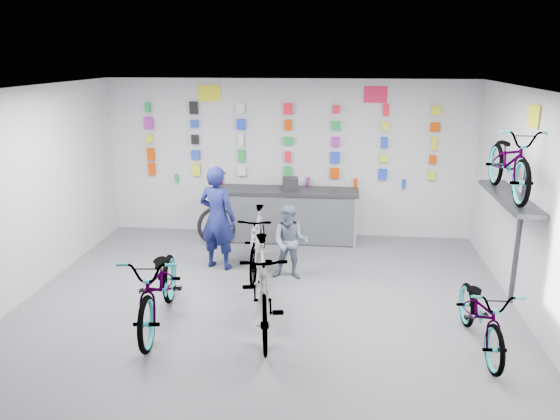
# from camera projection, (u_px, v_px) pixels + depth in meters

# --- Properties ---
(floor) EXTENTS (8.00, 8.00, 0.00)m
(floor) POSITION_uv_depth(u_px,v_px,m) (259.00, 329.00, 7.06)
(floor) COLOR #4D4D51
(floor) RESTS_ON ground
(ceiling) EXTENTS (8.00, 8.00, 0.00)m
(ceiling) POSITION_uv_depth(u_px,v_px,m) (256.00, 93.00, 6.24)
(ceiling) COLOR white
(ceiling) RESTS_ON wall_back
(wall_back) EXTENTS (7.00, 0.00, 7.00)m
(wall_back) POSITION_uv_depth(u_px,v_px,m) (288.00, 158.00, 10.47)
(wall_back) COLOR silver
(wall_back) RESTS_ON floor
(wall_right) EXTENTS (0.00, 8.00, 8.00)m
(wall_right) POSITION_uv_depth(u_px,v_px,m) (558.00, 228.00, 6.29)
(wall_right) COLOR silver
(wall_right) RESTS_ON floor
(counter) EXTENTS (2.70, 0.66, 1.00)m
(counter) POSITION_uv_depth(u_px,v_px,m) (286.00, 216.00, 10.31)
(counter) COLOR black
(counter) RESTS_ON floor
(merch_wall) EXTENTS (5.57, 0.08, 1.57)m
(merch_wall) POSITION_uv_depth(u_px,v_px,m) (282.00, 144.00, 10.34)
(merch_wall) COLOR #CC3700
(merch_wall) RESTS_ON wall_back
(wall_bracket) EXTENTS (0.39, 1.90, 2.00)m
(wall_bracket) POSITION_uv_depth(u_px,v_px,m) (511.00, 203.00, 7.46)
(wall_bracket) COLOR #333338
(wall_bracket) RESTS_ON wall_right
(sign_left) EXTENTS (0.42, 0.02, 0.30)m
(sign_left) POSITION_uv_depth(u_px,v_px,m) (209.00, 93.00, 10.27)
(sign_left) COLOR yellow
(sign_left) RESTS_ON wall_back
(sign_right) EXTENTS (0.42, 0.02, 0.30)m
(sign_right) POSITION_uv_depth(u_px,v_px,m) (376.00, 95.00, 9.95)
(sign_right) COLOR red
(sign_right) RESTS_ON wall_back
(sign_side) EXTENTS (0.02, 0.40, 0.30)m
(sign_side) POSITION_uv_depth(u_px,v_px,m) (534.00, 116.00, 7.12)
(sign_side) COLOR yellow
(sign_side) RESTS_ON wall_right
(bike_left) EXTENTS (0.94, 2.12, 1.08)m
(bike_left) POSITION_uv_depth(u_px,v_px,m) (159.00, 286.00, 7.06)
(bike_left) COLOR gray
(bike_left) RESTS_ON floor
(bike_center) EXTENTS (0.88, 2.03, 1.18)m
(bike_center) POSITION_uv_depth(u_px,v_px,m) (263.00, 287.00, 6.89)
(bike_center) COLOR gray
(bike_center) RESTS_ON floor
(bike_right) EXTENTS (0.69, 1.73, 0.89)m
(bike_right) POSITION_uv_depth(u_px,v_px,m) (482.00, 314.00, 6.51)
(bike_right) COLOR gray
(bike_right) RESTS_ON floor
(bike_service) EXTENTS (0.56, 1.80, 1.07)m
(bike_service) POSITION_uv_depth(u_px,v_px,m) (258.00, 243.00, 8.70)
(bike_service) COLOR gray
(bike_service) RESTS_ON floor
(bike_wall) EXTENTS (0.63, 1.80, 0.95)m
(bike_wall) POSITION_uv_depth(u_px,v_px,m) (510.00, 161.00, 7.31)
(bike_wall) COLOR gray
(bike_wall) RESTS_ON wall_bracket
(clerk) EXTENTS (0.72, 0.57, 1.72)m
(clerk) POSITION_uv_depth(u_px,v_px,m) (217.00, 218.00, 8.89)
(clerk) COLOR #13184F
(clerk) RESTS_ON floor
(customer) EXTENTS (0.61, 0.49, 1.20)m
(customer) POSITION_uv_depth(u_px,v_px,m) (290.00, 242.00, 8.52)
(customer) COLOR slate
(customer) RESTS_ON floor
(spare_wheel) EXTENTS (0.75, 0.40, 0.73)m
(spare_wheel) POSITION_uv_depth(u_px,v_px,m) (217.00, 226.00, 10.12)
(spare_wheel) COLOR black
(spare_wheel) RESTS_ON floor
(register) EXTENTS (0.32, 0.34, 0.22)m
(register) POSITION_uv_depth(u_px,v_px,m) (290.00, 184.00, 10.14)
(register) COLOR black
(register) RESTS_ON counter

